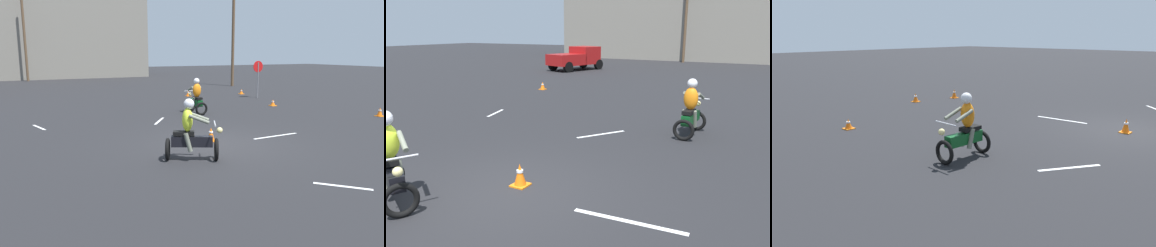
% 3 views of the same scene
% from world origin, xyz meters
% --- Properties ---
extents(ground_plane, '(120.00, 120.00, 0.00)m').
position_xyz_m(ground_plane, '(0.00, 0.00, 0.00)').
color(ground_plane, black).
extents(motorcycle_rider_foreground, '(1.52, 1.18, 1.66)m').
position_xyz_m(motorcycle_rider_foreground, '(-1.53, -1.26, 0.73)').
color(motorcycle_rider_foreground, black).
rests_on(motorcycle_rider_foreground, ground).
extents(motorcycle_rider_background, '(0.72, 1.53, 1.66)m').
position_xyz_m(motorcycle_rider_background, '(2.10, 5.62, 0.73)').
color(motorcycle_rider_background, black).
rests_on(motorcycle_rider_background, ground).
extents(pickup_truck, '(3.14, 4.53, 1.73)m').
position_xyz_m(pickup_truck, '(-9.55, 19.93, 0.93)').
color(pickup_truck, black).
rests_on(pickup_truck, ground).
extents(traffic_cone_near_left, '(0.32, 0.32, 0.46)m').
position_xyz_m(traffic_cone_near_left, '(0.00, 0.38, 0.22)').
color(traffic_cone_near_left, orange).
rests_on(traffic_cone_near_left, ground).
extents(traffic_cone_near_right, '(0.32, 0.32, 0.39)m').
position_xyz_m(traffic_cone_near_right, '(-6.43, 10.73, 0.19)').
color(traffic_cone_near_right, orange).
rests_on(traffic_cone_near_right, ground).
extents(lane_stripe_e, '(1.89, 0.22, 0.01)m').
position_xyz_m(lane_stripe_e, '(2.38, 0.07, 0.00)').
color(lane_stripe_e, silver).
rests_on(lane_stripe_e, ground).
extents(lane_stripe_ne, '(0.96, 1.39, 0.01)m').
position_xyz_m(lane_stripe_ne, '(-0.19, 4.51, 0.00)').
color(lane_stripe_ne, silver).
rests_on(lane_stripe_ne, ground).
extents(lane_stripe_n, '(0.42, 1.21, 0.01)m').
position_xyz_m(lane_stripe_n, '(-4.84, 5.26, 0.00)').
color(lane_stripe_n, silver).
rests_on(lane_stripe_n, ground).
extents(utility_pole_far, '(0.24, 0.24, 8.44)m').
position_xyz_m(utility_pole_far, '(-4.01, 30.49, 4.22)').
color(utility_pole_far, brown).
rests_on(utility_pole_far, ground).
extents(building_backdrop, '(26.56, 9.98, 9.93)m').
position_xyz_m(building_backdrop, '(-4.29, 36.63, 4.96)').
color(building_backdrop, gray).
rests_on(building_backdrop, ground).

